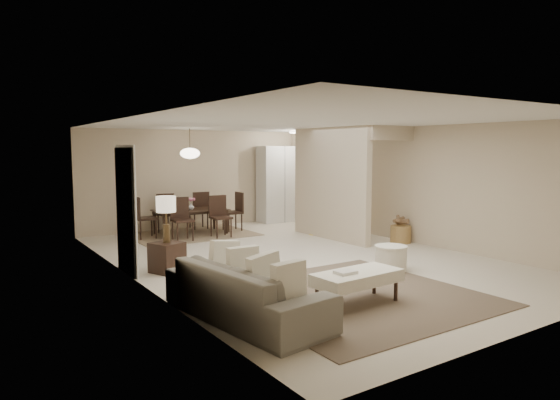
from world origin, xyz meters
TOP-DOWN VIEW (x-y plane):
  - floor at (0.00, 0.00)m, footprint 9.00×9.00m
  - ceiling at (0.00, 0.00)m, footprint 9.00×9.00m
  - back_wall at (0.00, 4.50)m, footprint 6.00×0.00m
  - left_wall at (-3.00, 0.00)m, footprint 0.00×9.00m
  - right_wall at (3.00, 0.00)m, footprint 0.00×9.00m
  - partition at (1.80, 1.25)m, footprint 0.15×2.50m
  - doorway at (-2.97, 0.60)m, footprint 0.04×0.90m
  - pantry_cabinet at (2.35, 4.15)m, footprint 1.20×0.55m
  - flush_light at (2.30, 3.20)m, footprint 0.44×0.44m
  - living_rug at (-0.76, -2.40)m, footprint 3.20×3.20m
  - sofa at (-2.45, -2.40)m, footprint 2.39×1.18m
  - ottoman_bench at (-0.96, -2.70)m, footprint 1.24×0.62m
  - side_table at (-2.40, 0.30)m, footprint 0.59×0.59m
  - table_lamp at (-2.40, 0.30)m, footprint 0.32×0.32m
  - round_pouf at (0.73, -1.66)m, footprint 0.54×0.54m
  - wicker_basket at (2.75, 0.00)m, footprint 0.44×0.44m
  - dining_rug at (-0.60, 3.48)m, footprint 2.80×2.10m
  - dining_table at (-0.60, 3.48)m, footprint 1.74×1.04m
  - dining_chairs at (-0.60, 3.48)m, footprint 2.58×1.93m
  - vase at (-0.60, 3.48)m, footprint 0.19×0.19m
  - yellow_mat at (2.21, 1.70)m, footprint 1.02×0.73m
  - pendant_light at (-0.60, 3.48)m, footprint 0.46×0.46m

SIDE VIEW (x-z plane):
  - floor at x=0.00m, z-range 0.00..0.00m
  - living_rug at x=-0.76m, z-range 0.00..0.01m
  - dining_rug at x=-0.60m, z-range 0.00..0.01m
  - yellow_mat at x=2.21m, z-range 0.00..0.01m
  - wicker_basket at x=2.75m, z-range 0.00..0.37m
  - round_pouf at x=0.73m, z-range 0.00..0.42m
  - side_table at x=-2.40m, z-range 0.00..0.50m
  - dining_table at x=-0.60m, z-range 0.00..0.59m
  - sofa at x=-2.45m, z-range 0.00..0.67m
  - ottoman_bench at x=-0.96m, z-range 0.13..0.56m
  - dining_chairs at x=-0.60m, z-range 0.00..0.96m
  - vase at x=-0.60m, z-range 0.59..0.74m
  - doorway at x=-2.97m, z-range 0.00..2.04m
  - pantry_cabinet at x=2.35m, z-range 0.00..2.10m
  - table_lamp at x=-2.40m, z-range 0.68..1.44m
  - back_wall at x=0.00m, z-range -1.75..4.25m
  - left_wall at x=-3.00m, z-range -3.25..5.75m
  - right_wall at x=3.00m, z-range -3.25..5.75m
  - partition at x=1.80m, z-range 0.00..2.50m
  - pendant_light at x=-0.60m, z-range 1.57..2.27m
  - flush_light at x=2.30m, z-range 2.44..2.48m
  - ceiling at x=0.00m, z-range 2.50..2.50m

